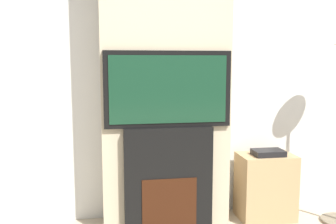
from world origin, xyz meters
TOP-DOWN VIEW (x-y plane):
  - wall_back at (0.00, 2.03)m, footprint 6.00×0.06m
  - chimney_breast at (0.00, 1.81)m, footprint 1.05×0.37m
  - fireplace at (0.00, 1.62)m, footprint 0.71×0.15m
  - television at (0.00, 1.62)m, footprint 1.01×0.07m
  - media_stand at (0.91, 1.76)m, footprint 0.48×0.33m

SIDE VIEW (x-z plane):
  - media_stand at x=0.91m, z-range -0.02..0.62m
  - fireplace at x=0.00m, z-range 0.00..0.88m
  - television at x=0.00m, z-range 0.88..1.48m
  - wall_back at x=0.00m, z-range 0.00..2.70m
  - chimney_breast at x=0.00m, z-range 0.00..2.70m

